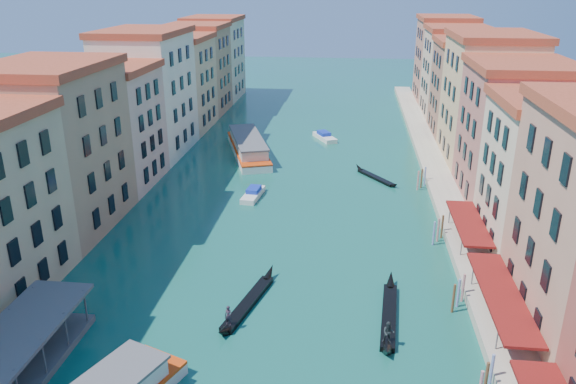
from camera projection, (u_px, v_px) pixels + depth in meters
name	position (u px, v px, depth m)	size (l,w,h in m)	color
left_bank_palazzos	(134.00, 105.00, 89.66)	(12.80, 128.40, 21.00)	#C7AD87
right_bank_palazzos	(495.00, 114.00, 83.96)	(12.80, 128.40, 21.00)	#A04337
quay	(435.00, 170.00, 88.12)	(4.00, 140.00, 1.00)	#AFA38D
restaurant_awnings	(503.00, 298.00, 48.23)	(3.20, 44.55, 3.12)	#65150D
vaporetto_stop	(16.00, 361.00, 42.66)	(5.40, 16.40, 3.65)	#57575A
mooring_poles_right	(453.00, 279.00, 54.55)	(1.44, 54.24, 3.20)	#53311C
vaporetto_far	(248.00, 146.00, 97.20)	(11.39, 22.00, 3.21)	white
gondola_fore	(248.00, 301.00, 52.48)	(4.00, 12.64, 2.55)	black
gondola_right	(389.00, 315.00, 50.21)	(2.08, 13.56, 2.70)	black
gondola_far	(375.00, 177.00, 85.78)	(6.89, 9.20, 1.52)	black
motorboat_mid	(253.00, 194.00, 78.50)	(2.63, 6.41, 1.29)	silver
motorboat_far	(325.00, 136.00, 106.60)	(5.05, 7.15, 1.43)	white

